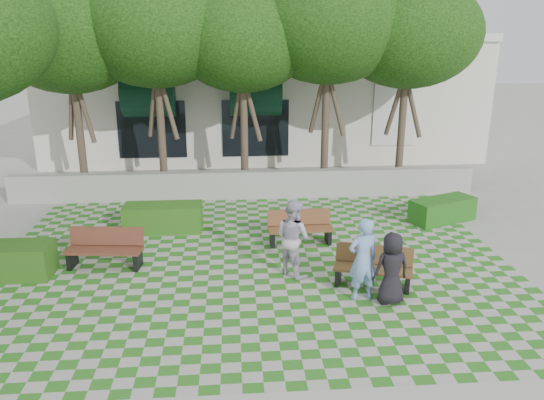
{
  "coord_description": "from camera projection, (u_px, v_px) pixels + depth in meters",
  "views": [
    {
      "loc": [
        -0.39,
        -10.4,
        5.18
      ],
      "look_at": [
        0.5,
        1.5,
        1.4
      ],
      "focal_mm": 35.0,
      "sensor_mm": 36.0,
      "label": 1
    }
  ],
  "objects": [
    {
      "name": "ground",
      "position": [
        254.0,
        283.0,
        11.48
      ],
      "size": [
        90.0,
        90.0,
        0.0
      ],
      "primitive_type": "plane",
      "color": "gray",
      "rests_on": "ground"
    },
    {
      "name": "lawn",
      "position": [
        252.0,
        263.0,
        12.43
      ],
      "size": [
        12.0,
        12.0,
        0.0
      ],
      "primitive_type": "plane",
      "color": "#2B721E",
      "rests_on": "ground"
    },
    {
      "name": "retaining_wall",
      "position": [
        246.0,
        185.0,
        17.24
      ],
      "size": [
        15.0,
        0.36,
        0.9
      ],
      "primitive_type": "cube",
      "color": "#9E9B93",
      "rests_on": "ground"
    },
    {
      "name": "bench_east",
      "position": [
        373.0,
        268.0,
        11.25
      ],
      "size": [
        1.72,
        1.02,
        0.86
      ],
      "rotation": [
        0.0,
        0.0,
        -0.32
      ],
      "color": "#543A1C",
      "rests_on": "ground"
    },
    {
      "name": "bench_mid",
      "position": [
        300.0,
        228.0,
        13.54
      ],
      "size": [
        1.65,
        0.61,
        0.86
      ],
      "rotation": [
        0.0,
        0.0,
        0.04
      ],
      "color": "brown",
      "rests_on": "ground"
    },
    {
      "name": "bench_west",
      "position": [
        105.0,
        249.0,
        12.17
      ],
      "size": [
        1.77,
        0.76,
        0.9
      ],
      "rotation": [
        0.0,
        0.0,
        -0.11
      ],
      "color": "#542A1D",
      "rests_on": "ground"
    },
    {
      "name": "hedge_east",
      "position": [
        442.0,
        210.0,
        15.15
      ],
      "size": [
        2.06,
        1.45,
        0.67
      ],
      "primitive_type": "cube",
      "rotation": [
        0.0,
        0.0,
        0.4
      ],
      "color": "#1C5316",
      "rests_on": "ground"
    },
    {
      "name": "hedge_midleft",
      "position": [
        163.0,
        218.0,
        14.43
      ],
      "size": [
        2.1,
        0.84,
        0.73
      ],
      "primitive_type": "cube",
      "rotation": [
        0.0,
        0.0,
        -0.0
      ],
      "color": "#245316",
      "rests_on": "ground"
    },
    {
      "name": "hedge_west",
      "position": [
        3.0,
        261.0,
        11.67
      ],
      "size": [
        2.15,
        0.89,
        0.75
      ],
      "primitive_type": "cube",
      "rotation": [
        0.0,
        0.0,
        -0.01
      ],
      "color": "#204913",
      "rests_on": "ground"
    },
    {
      "name": "person_blue",
      "position": [
        363.0,
        260.0,
        10.54
      ],
      "size": [
        0.7,
        0.54,
        1.73
      ],
      "primitive_type": "imported",
      "rotation": [
        0.0,
        0.0,
        3.35
      ],
      "color": "#7BA0E1",
      "rests_on": "ground"
    },
    {
      "name": "person_dark",
      "position": [
        391.0,
        269.0,
        10.43
      ],
      "size": [
        0.79,
        0.58,
        1.48
      ],
      "primitive_type": "imported",
      "rotation": [
        0.0,
        0.0,
        3.3
      ],
      "color": "black",
      "rests_on": "ground"
    },
    {
      "name": "person_white",
      "position": [
        293.0,
        238.0,
        11.66
      ],
      "size": [
        1.05,
        1.07,
        1.74
      ],
      "primitive_type": "imported",
      "rotation": [
        0.0,
        0.0,
        2.27
      ],
      "color": "#BDB5C7",
      "rests_on": "ground"
    },
    {
      "name": "tree_row",
      "position": [
        180.0,
        33.0,
        15.45
      ],
      "size": [
        17.7,
        13.4,
        7.41
      ],
      "color": "#47382B",
      "rests_on": "ground"
    },
    {
      "name": "building",
      "position": [
        261.0,
        94.0,
        24.17
      ],
      "size": [
        18.0,
        8.92,
        5.15
      ],
      "color": "silver",
      "rests_on": "ground"
    }
  ]
}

